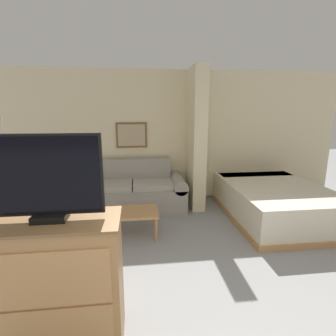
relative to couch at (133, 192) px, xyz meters
name	(u,v)px	position (x,y,z in m)	size (l,w,h in m)	color
wall_back	(179,138)	(0.95, 0.48, 0.96)	(6.62, 0.16, 2.60)	beige
wall_partition_pillar	(196,140)	(1.20, 0.05, 0.97)	(0.24, 0.74, 2.60)	beige
couch	(133,192)	(0.00, 0.00, 0.00)	(1.97, 0.84, 0.92)	gray
coffee_table	(137,214)	(0.07, -1.07, 0.00)	(0.62, 0.54, 0.38)	#B27F4C
side_table	(69,188)	(-1.16, 0.05, 0.11)	(0.44, 0.44, 0.54)	#B27F4C
table_lamp	(68,167)	(-1.16, 0.05, 0.50)	(0.31, 0.31, 0.44)	tan
tv_dresser	(57,285)	(-0.54, -2.88, 0.20)	(1.01, 0.47, 1.07)	#B27F4C
tv	(46,179)	(-0.54, -2.88, 1.05)	(0.79, 0.16, 0.64)	black
bed	(275,201)	(2.46, -0.70, -0.04)	(1.60, 2.16, 0.58)	#B27F4C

